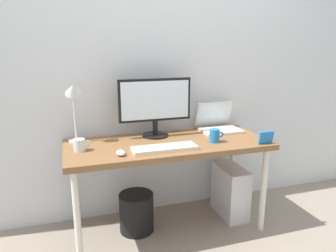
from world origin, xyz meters
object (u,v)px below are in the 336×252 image
(desk_lamp, at_px, (74,99))
(computer_tower, at_px, (230,191))
(laptop, at_px, (218,123))
(mouse, at_px, (121,153))
(keyboard, at_px, (165,148))
(monitor, at_px, (155,104))
(photo_frame, at_px, (266,137))
(wastebasket, at_px, (136,212))
(glass_cup, at_px, (80,145))
(coffee_mug, at_px, (215,136))
(desk, at_px, (168,150))

(desk_lamp, relative_size, computer_tower, 1.08)
(laptop, bearing_deg, mouse, -156.75)
(laptop, bearing_deg, keyboard, -147.98)
(monitor, relative_size, computer_tower, 1.33)
(photo_frame, xyz_separation_m, wastebasket, (-0.89, 0.30, -0.60))
(glass_cup, bearing_deg, coffee_mug, -5.68)
(keyboard, relative_size, glass_cup, 3.93)
(desk_lamp, relative_size, keyboard, 1.03)
(desk, xyz_separation_m, wastebasket, (-0.24, 0.04, -0.49))
(laptop, bearing_deg, glass_cup, -169.69)
(desk_lamp, bearing_deg, desk, -15.26)
(keyboard, bearing_deg, mouse, -176.74)
(laptop, xyz_separation_m, computer_tower, (0.06, -0.15, -0.55))
(keyboard, bearing_deg, wastebasket, 128.05)
(laptop, distance_m, mouse, 0.95)
(keyboard, bearing_deg, monitor, 85.08)
(computer_tower, relative_size, wastebasket, 1.40)
(coffee_mug, xyz_separation_m, wastebasket, (-0.56, 0.15, -0.60))
(monitor, distance_m, desk_lamp, 0.59)
(photo_frame, distance_m, computer_tower, 0.62)
(desk, distance_m, monitor, 0.37)
(desk, xyz_separation_m, mouse, (-0.38, -0.18, 0.08))
(desk, height_order, computer_tower, desk)
(coffee_mug, distance_m, wastebasket, 0.83)
(desk_lamp, distance_m, mouse, 0.53)
(wastebasket, bearing_deg, glass_cup, -172.08)
(coffee_mug, distance_m, photo_frame, 0.36)
(desk, bearing_deg, glass_cup, -179.02)
(wastebasket, bearing_deg, desk, -10.11)
(mouse, relative_size, computer_tower, 0.21)
(coffee_mug, xyz_separation_m, computer_tower, (0.23, 0.14, -0.54))
(glass_cup, bearing_deg, mouse, -34.89)
(monitor, height_order, computer_tower, monitor)
(glass_cup, bearing_deg, desk, 0.98)
(desk_lamp, distance_m, wastebasket, 0.97)
(computer_tower, bearing_deg, glass_cup, -177.64)
(computer_tower, distance_m, wastebasket, 0.80)
(laptop, relative_size, coffee_mug, 2.99)
(desk_lamp, bearing_deg, glass_cup, -86.19)
(photo_frame, bearing_deg, desk, 158.44)
(monitor, height_order, keyboard, monitor)
(glass_cup, bearing_deg, keyboard, -15.77)
(monitor, bearing_deg, mouse, -132.89)
(photo_frame, bearing_deg, monitor, 148.40)
(desk, relative_size, laptop, 4.59)
(coffee_mug, relative_size, glass_cup, 0.95)
(coffee_mug, xyz_separation_m, glass_cup, (-0.94, 0.09, -0.01))
(computer_tower, bearing_deg, photo_frame, -72.01)
(photo_frame, xyz_separation_m, computer_tower, (-0.10, 0.29, -0.54))
(monitor, distance_m, computer_tower, 0.97)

